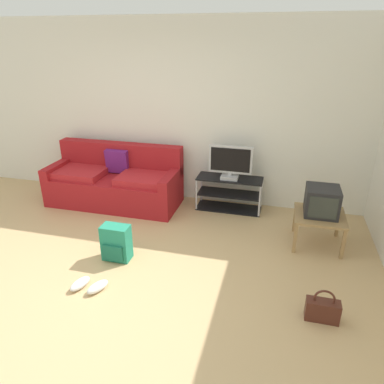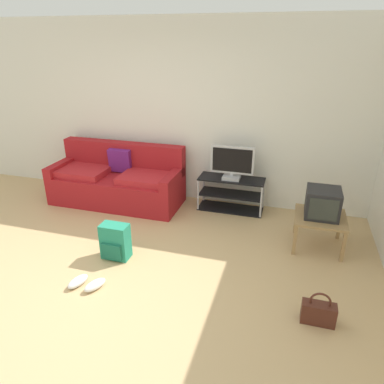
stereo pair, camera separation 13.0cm
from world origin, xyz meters
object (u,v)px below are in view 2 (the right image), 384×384
(flat_tv, at_px, (232,163))
(couch, at_px, (118,181))
(backpack, at_px, (115,242))
(handbag, at_px, (318,312))
(side_table, at_px, (320,220))
(crt_tv, at_px, (323,203))
(sneakers_pair, at_px, (86,283))
(tv_stand, at_px, (231,194))

(flat_tv, bearing_deg, couch, -173.91)
(backpack, height_order, handbag, backpack)
(side_table, distance_m, crt_tv, 0.23)
(backpack, bearing_deg, flat_tv, 72.27)
(couch, height_order, flat_tv, flat_tv)
(sneakers_pair, bearing_deg, handbag, 3.73)
(tv_stand, distance_m, backpack, 1.97)
(crt_tv, relative_size, sneakers_pair, 1.01)
(flat_tv, distance_m, backpack, 2.02)
(couch, relative_size, sneakers_pair, 5.12)
(handbag, distance_m, sneakers_pair, 2.31)
(crt_tv, distance_m, backpack, 2.50)
(tv_stand, bearing_deg, side_table, -30.62)
(couch, height_order, backpack, couch)
(side_table, relative_size, sneakers_pair, 1.53)
(side_table, distance_m, handbag, 1.40)
(couch, distance_m, crt_tv, 3.04)
(handbag, bearing_deg, sneakers_pair, -176.27)
(backpack, bearing_deg, side_table, 37.21)
(handbag, height_order, sneakers_pair, handbag)
(handbag, xyz_separation_m, sneakers_pair, (-2.30, -0.15, -0.07))
(side_table, bearing_deg, crt_tv, 90.00)
(tv_stand, height_order, flat_tv, flat_tv)
(flat_tv, height_order, sneakers_pair, flat_tv)
(tv_stand, xyz_separation_m, handbag, (1.21, -2.10, -0.14))
(backpack, distance_m, handbag, 2.31)
(handbag, bearing_deg, side_table, 89.05)
(couch, bearing_deg, crt_tv, -9.55)
(backpack, distance_m, sneakers_pair, 0.62)
(tv_stand, bearing_deg, flat_tv, -90.00)
(flat_tv, distance_m, crt_tv, 1.42)
(backpack, bearing_deg, couch, 130.84)
(handbag, bearing_deg, flat_tv, 120.13)
(side_table, xyz_separation_m, sneakers_pair, (-2.32, -1.53, -0.32))
(couch, bearing_deg, sneakers_pair, -72.04)
(crt_tv, xyz_separation_m, handbag, (-0.02, -1.39, -0.47))
(crt_tv, bearing_deg, sneakers_pair, -146.45)
(couch, bearing_deg, flat_tv, 6.09)
(side_table, bearing_deg, backpack, -157.78)
(flat_tv, xyz_separation_m, sneakers_pair, (-1.09, -2.23, -0.70))
(backpack, bearing_deg, handbag, 3.93)
(tv_stand, bearing_deg, couch, -173.19)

